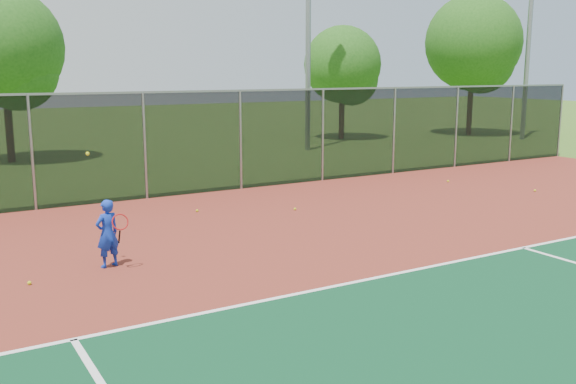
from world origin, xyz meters
name	(u,v)px	position (x,y,z in m)	size (l,w,h in m)	color
court_apron	(493,278)	(0.00, 2.00, 0.01)	(30.00, 20.00, 0.02)	maroon
fence_back	(241,139)	(0.00, 12.00, 1.56)	(30.00, 0.06, 3.03)	black
tennis_player	(108,233)	(-5.68, 6.06, 0.66)	(0.59, 0.63, 2.16)	#1333B5
practice_ball_0	(29,283)	(-7.14, 5.72, 0.06)	(0.07, 0.07, 0.07)	#C4CC17
practice_ball_1	(535,190)	(7.41, 7.06, 0.06)	(0.07, 0.07, 0.07)	#C4CC17
practice_ball_2	(197,211)	(-2.46, 9.60, 0.06)	(0.07, 0.07, 0.07)	#C4CC17
practice_ball_3	(448,181)	(6.35, 9.62, 0.06)	(0.07, 0.07, 0.07)	#C4CC17
practice_ball_4	(295,209)	(-0.17, 8.49, 0.06)	(0.07, 0.07, 0.07)	#C4CC17
tree_back_left	(6,53)	(-5.16, 22.00, 4.29)	(4.65, 4.65, 6.83)	#321F12
tree_back_mid	(345,68)	(11.30, 22.48, 3.72)	(4.04, 4.04, 5.93)	#321F12
tree_back_right	(475,47)	(18.78, 20.57, 4.88)	(5.29, 5.29, 7.77)	#321F12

